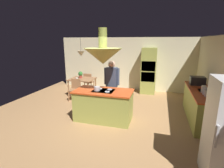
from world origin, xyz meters
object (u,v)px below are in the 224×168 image
chair_facing_island (75,88)px  potted_plant_on_table (81,74)px  oven_tower (149,71)px  chair_by_back_wall (88,81)px  canister_tea (204,89)px  microwave_on_counter (197,81)px  cup_on_table (77,78)px  canister_sugar (205,91)px  cooking_pot_on_cooktop (97,89)px  kitchen_island (104,105)px  canister_flour (207,94)px  dining_table (82,81)px  person_at_island (112,83)px

chair_facing_island → potted_plant_on_table: bearing=98.2°
oven_tower → chair_by_back_wall: oven_tower is taller
canister_tea → microwave_on_counter: (0.00, 0.96, 0.04)m
chair_facing_island → potted_plant_on_table: size_ratio=2.90×
cup_on_table → canister_tea: size_ratio=0.43×
canister_sugar → cooking_pot_on_cooktop: canister_sugar is taller
oven_tower → microwave_on_counter: (1.74, -1.72, 0.03)m
kitchen_island → canister_tea: (2.84, 0.56, 0.57)m
kitchen_island → cup_on_table: bearing=134.6°
canister_flour → cooking_pot_on_cooktop: (-3.00, -0.33, 0.00)m
oven_tower → canister_tea: bearing=-57.0°
potted_plant_on_table → dining_table: bearing=-39.0°
chair_by_back_wall → microwave_on_counter: (4.54, -1.27, 0.57)m
oven_tower → potted_plant_on_table: oven_tower is taller
oven_tower → dining_table: bearing=-157.8°
person_at_island → chair_by_back_wall: bearing=130.4°
dining_table → chair_by_back_wall: bearing=90.0°
canister_tea → chair_by_back_wall: bearing=153.9°
canister_sugar → cup_on_table: bearing=162.4°
kitchen_island → oven_tower: bearing=71.3°
dining_table → canister_tea: size_ratio=5.09×
dining_table → cooking_pot_on_cooktop: size_ratio=5.89×
canister_tea → microwave_on_counter: microwave_on_counter is taller
cup_on_table → microwave_on_counter: microwave_on_counter is taller
kitchen_island → canister_flour: (2.84, 0.20, 0.54)m
canister_sugar → microwave_on_counter: 1.14m
canister_tea → cooking_pot_on_cooktop: (-3.00, -0.69, -0.02)m
microwave_on_counter → dining_table: bearing=172.7°
person_at_island → potted_plant_on_table: person_at_island is taller
person_at_island → canister_tea: (2.78, -0.16, 0.03)m
chair_facing_island → canister_flour: (4.54, -1.21, 0.51)m
oven_tower → kitchen_island: bearing=-108.7°
chair_facing_island → canister_tea: (4.54, -0.85, 0.54)m
cooking_pot_on_cooktop → canister_flour: bearing=6.3°
canister_flour → dining_table: bearing=157.3°
dining_table → person_at_island: bearing=-38.1°
dining_table → potted_plant_on_table: bearing=141.0°
oven_tower → chair_by_back_wall: 2.89m
oven_tower → canister_tea: size_ratio=10.03×
potted_plant_on_table → canister_sugar: (4.65, -1.81, 0.11)m
cup_on_table → kitchen_island: bearing=-45.4°
chair_by_back_wall → cup_on_table: size_ratio=9.67×
chair_facing_island → canister_flour: 4.73m
kitchen_island → dining_table: kitchen_island is taller
chair_facing_island → chair_by_back_wall: same height
kitchen_island → chair_facing_island: bearing=140.3°
canister_tea → canister_sugar: bearing=-90.0°
cup_on_table → canister_tea: (4.68, -1.31, 0.24)m
oven_tower → canister_tea: oven_tower is taller
canister_flour → potted_plant_on_table: bearing=156.8°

